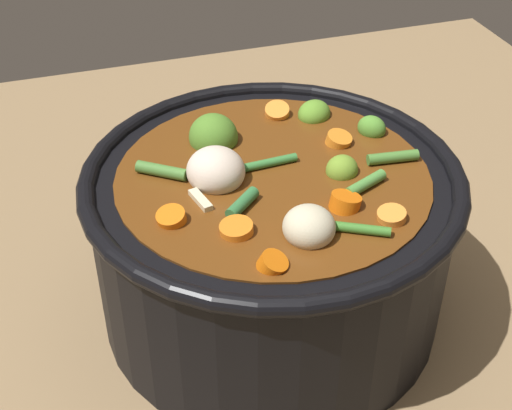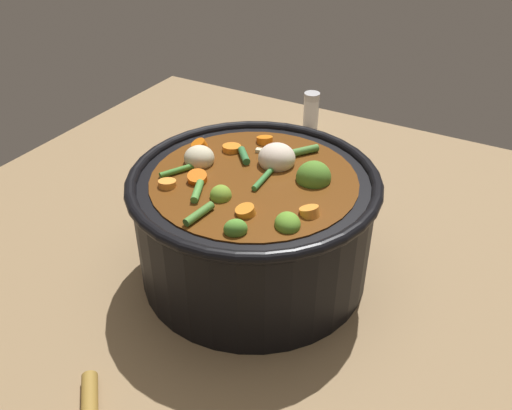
{
  "view_description": "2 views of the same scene",
  "coord_description": "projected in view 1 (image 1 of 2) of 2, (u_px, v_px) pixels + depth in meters",
  "views": [
    {
      "loc": [
        0.47,
        -0.17,
        0.49
      ],
      "look_at": [
        -0.0,
        -0.01,
        0.12
      ],
      "focal_mm": 51.62,
      "sensor_mm": 36.0,
      "label": 1
    },
    {
      "loc": [
        -0.29,
        0.5,
        0.5
      ],
      "look_at": [
        -0.01,
        0.02,
        0.12
      ],
      "focal_mm": 37.97,
      "sensor_mm": 36.0,
      "label": 2
    }
  ],
  "objects": [
    {
      "name": "cooking_pot",
      "position": [
        272.0,
        238.0,
        0.65
      ],
      "size": [
        0.32,
        0.32,
        0.18
      ],
      "color": "black",
      "rests_on": "ground_plane"
    },
    {
      "name": "wooden_spoon",
      "position": [
        507.0,
        202.0,
        0.81
      ],
      "size": [
        0.23,
        0.23,
        0.02
      ],
      "color": "olive",
      "rests_on": "ground_plane"
    },
    {
      "name": "ground_plane",
      "position": [
        271.0,
        305.0,
        0.7
      ],
      "size": [
        1.1,
        1.1,
        0.0
      ],
      "primitive_type": "plane",
      "color": "#8C704C"
    }
  ]
}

